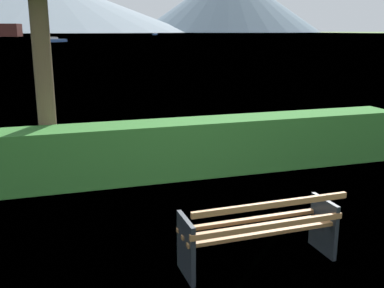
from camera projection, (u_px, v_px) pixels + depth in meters
name	position (u px, v px, depth m)	size (l,w,h in m)	color
ground_plane	(257.00, 262.00, 5.22)	(1400.00, 1400.00, 0.00)	#4C6B33
water_surface	(50.00, 34.00, 288.99)	(620.00, 620.00, 0.00)	#7A99A8
park_bench	(260.00, 230.00, 5.05)	(1.83, 0.61, 0.87)	olive
hedge_row	(177.00, 149.00, 8.23)	(8.97, 0.78, 1.02)	#2D6B28
fishing_boat_near	(155.00, 34.00, 255.04)	(4.81, 9.14, 1.37)	#335693
sailboat_mid	(51.00, 40.00, 102.01)	(7.26, 6.30, 1.13)	#335693
distant_hills	(51.00, 4.00, 540.75)	(786.24, 395.90, 83.46)	gray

